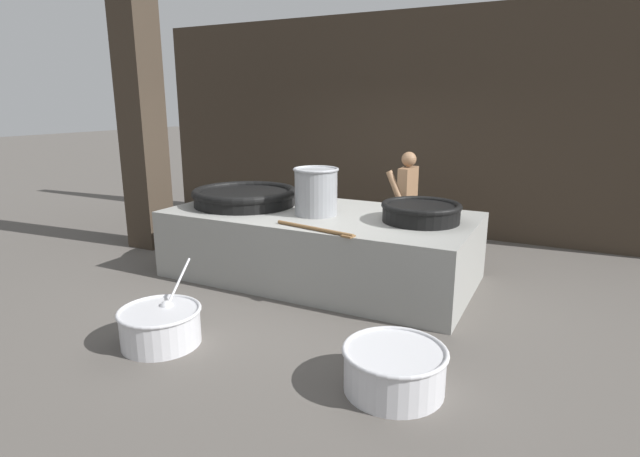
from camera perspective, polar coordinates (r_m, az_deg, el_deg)
ground_plane at (r=6.45m, az=0.00°, el=-5.45°), size 60.00×60.00×0.00m
back_wall at (r=8.78m, az=8.78°, el=11.68°), size 9.46×0.24×3.61m
support_pillar at (r=7.99m, az=-19.62°, el=10.80°), size 0.50×0.50×3.61m
hearth_platform at (r=6.32m, az=0.00°, el=-1.85°), size 3.77×1.88×0.84m
giant_wok_near at (r=6.72m, az=-8.58°, el=3.70°), size 1.39×1.39×0.22m
giant_wok_far at (r=5.81m, az=11.47°, el=1.93°), size 0.91×0.91×0.22m
stock_pot at (r=6.03m, az=-0.46°, el=4.35°), size 0.55×0.55×0.57m
stirring_paddle at (r=5.30m, az=-0.22°, el=-0.10°), size 1.00×0.26×0.04m
cook at (r=7.24m, az=9.87°, el=3.21°), size 0.36×0.56×1.50m
prep_bowl_vegetables at (r=4.90m, az=-17.76°, el=-10.39°), size 0.76×0.97×0.65m
prep_bowl_meat at (r=4.03m, az=8.49°, el=-15.40°), size 0.82×0.82×0.35m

